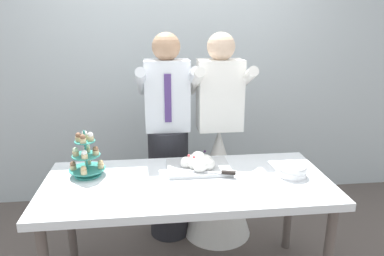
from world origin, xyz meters
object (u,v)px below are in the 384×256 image
(plate_stack, at_px, (292,170))
(person_groom, at_px, (168,150))
(cupcake_stand, at_px, (86,158))
(dessert_table, at_px, (187,191))
(person_bride, at_px, (218,168))
(main_cake_tray, at_px, (199,164))

(plate_stack, relative_size, person_groom, 0.11)
(cupcake_stand, xyz_separation_m, plate_stack, (1.32, -0.16, -0.09))
(dessert_table, bearing_deg, person_bride, 62.42)
(main_cake_tray, bearing_deg, person_bride, 63.43)
(dessert_table, relative_size, main_cake_tray, 4.18)
(dessert_table, height_order, person_bride, person_bride)
(main_cake_tray, bearing_deg, cupcake_stand, -179.02)
(main_cake_tray, height_order, person_groom, person_groom)
(dessert_table, distance_m, cupcake_stand, 0.68)
(cupcake_stand, bearing_deg, person_bride, 25.20)
(cupcake_stand, relative_size, main_cake_tray, 0.71)
(dessert_table, height_order, cupcake_stand, cupcake_stand)
(plate_stack, relative_size, person_bride, 0.11)
(dessert_table, relative_size, person_groom, 1.08)
(main_cake_tray, distance_m, person_groom, 0.51)
(dessert_table, distance_m, plate_stack, 0.69)
(person_groom, distance_m, person_bride, 0.44)
(dessert_table, xyz_separation_m, cupcake_stand, (-0.64, 0.15, 0.20))
(cupcake_stand, relative_size, person_bride, 0.18)
(cupcake_stand, distance_m, person_groom, 0.75)
(cupcake_stand, bearing_deg, plate_stack, -6.97)
(plate_stack, bearing_deg, main_cake_tray, 163.47)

